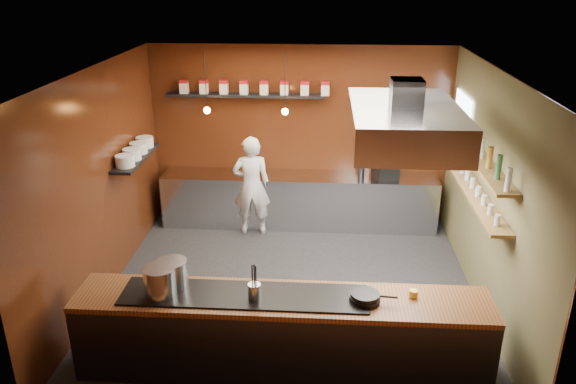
# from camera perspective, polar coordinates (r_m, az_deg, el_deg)

# --- Properties ---
(floor) EXTENTS (5.00, 5.00, 0.00)m
(floor) POSITION_cam_1_polar(r_m,az_deg,el_deg) (7.83, 0.32, -10.03)
(floor) COLOR black
(floor) RESTS_ON ground
(back_wall) EXTENTS (5.00, 0.00, 5.00)m
(back_wall) POSITION_cam_1_polar(r_m,az_deg,el_deg) (9.52, 1.26, 5.78)
(back_wall) COLOR #3A150A
(back_wall) RESTS_ON ground
(left_wall) EXTENTS (0.00, 5.00, 5.00)m
(left_wall) POSITION_cam_1_polar(r_m,az_deg,el_deg) (7.71, -18.55, 0.67)
(left_wall) COLOR #3A150A
(left_wall) RESTS_ON ground
(right_wall) EXTENTS (0.00, 5.00, 5.00)m
(right_wall) POSITION_cam_1_polar(r_m,az_deg,el_deg) (7.44, 19.93, -0.25)
(right_wall) COLOR brown
(right_wall) RESTS_ON ground
(ceiling) EXTENTS (5.00, 5.00, 0.00)m
(ceiling) POSITION_cam_1_polar(r_m,az_deg,el_deg) (6.74, 0.37, 12.16)
(ceiling) COLOR silver
(ceiling) RESTS_ON back_wall
(window_pane) EXTENTS (0.00, 1.00, 1.00)m
(window_pane) POSITION_cam_1_polar(r_m,az_deg,el_deg) (8.87, 17.15, 6.29)
(window_pane) COLOR white
(window_pane) RESTS_ON right_wall
(prep_counter) EXTENTS (4.60, 0.65, 0.90)m
(prep_counter) POSITION_cam_1_polar(r_m,az_deg,el_deg) (9.55, 1.12, -0.83)
(prep_counter) COLOR silver
(prep_counter) RESTS_ON floor
(pass_counter) EXTENTS (4.40, 0.72, 0.94)m
(pass_counter) POSITION_cam_1_polar(r_m,az_deg,el_deg) (6.25, -0.63, -14.15)
(pass_counter) COLOR #38383D
(pass_counter) RESTS_ON floor
(tin_shelf) EXTENTS (2.60, 0.26, 0.04)m
(tin_shelf) POSITION_cam_1_polar(r_m,az_deg,el_deg) (9.29, -4.38, 9.78)
(tin_shelf) COLOR black
(tin_shelf) RESTS_ON back_wall
(plate_shelf) EXTENTS (0.30, 1.40, 0.04)m
(plate_shelf) POSITION_cam_1_polar(r_m,az_deg,el_deg) (8.51, -15.18, 3.40)
(plate_shelf) COLOR black
(plate_shelf) RESTS_ON left_wall
(bottle_shelf_upper) EXTENTS (0.26, 2.80, 0.04)m
(bottle_shelf_upper) POSITION_cam_1_polar(r_m,az_deg,el_deg) (7.54, 18.59, 3.59)
(bottle_shelf_upper) COLOR olive
(bottle_shelf_upper) RESTS_ON right_wall
(bottle_shelf_lower) EXTENTS (0.26, 2.80, 0.04)m
(bottle_shelf_lower) POSITION_cam_1_polar(r_m,az_deg,el_deg) (7.69, 18.17, 0.27)
(bottle_shelf_lower) COLOR olive
(bottle_shelf_lower) RESTS_ON right_wall
(extractor_hood) EXTENTS (1.20, 2.00, 0.72)m
(extractor_hood) POSITION_cam_1_polar(r_m,az_deg,el_deg) (6.51, 11.73, 6.89)
(extractor_hood) COLOR #38383D
(extractor_hood) RESTS_ON ceiling
(pendant_left) EXTENTS (0.10, 0.10, 0.95)m
(pendant_left) POSITION_cam_1_polar(r_m,az_deg,el_deg) (8.76, -8.25, 8.54)
(pendant_left) COLOR black
(pendant_left) RESTS_ON ceiling
(pendant_right) EXTENTS (0.10, 0.10, 0.95)m
(pendant_right) POSITION_cam_1_polar(r_m,az_deg,el_deg) (8.59, -0.30, 8.50)
(pendant_right) COLOR black
(pendant_right) RESTS_ON ceiling
(storage_tins) EXTENTS (2.43, 0.13, 0.22)m
(storage_tins) POSITION_cam_1_polar(r_m,az_deg,el_deg) (9.25, -3.47, 10.57)
(storage_tins) COLOR beige
(storage_tins) RESTS_ON tin_shelf
(plate_stacks) EXTENTS (0.26, 1.16, 0.16)m
(plate_stacks) POSITION_cam_1_polar(r_m,az_deg,el_deg) (8.48, -15.25, 4.04)
(plate_stacks) COLOR silver
(plate_stacks) RESTS_ON plate_shelf
(bottles) EXTENTS (0.06, 2.66, 0.24)m
(bottles) POSITION_cam_1_polar(r_m,az_deg,el_deg) (7.50, 18.71, 4.61)
(bottles) COLOR silver
(bottles) RESTS_ON bottle_shelf_upper
(wine_glasses) EXTENTS (0.07, 2.37, 0.13)m
(wine_glasses) POSITION_cam_1_polar(r_m,az_deg,el_deg) (7.66, 18.24, 0.86)
(wine_glasses) COLOR silver
(wine_glasses) RESTS_ON bottle_shelf_lower
(stockpot_large) EXTENTS (0.40, 0.40, 0.32)m
(stockpot_large) POSITION_cam_1_polar(r_m,az_deg,el_deg) (6.16, -11.67, -8.19)
(stockpot_large) COLOR silver
(stockpot_large) RESTS_ON pass_counter
(stockpot_small) EXTENTS (0.38, 0.38, 0.32)m
(stockpot_small) POSITION_cam_1_polar(r_m,az_deg,el_deg) (6.06, -12.87, -8.84)
(stockpot_small) COLOR #B7BABF
(stockpot_small) RESTS_ON pass_counter
(utensil_crock) EXTENTS (0.16, 0.16, 0.17)m
(utensil_crock) POSITION_cam_1_polar(r_m,az_deg,el_deg) (5.89, -3.43, -10.05)
(utensil_crock) COLOR silver
(utensil_crock) RESTS_ON pass_counter
(frying_pan) EXTENTS (0.49, 0.32, 0.08)m
(frying_pan) POSITION_cam_1_polar(r_m,az_deg,el_deg) (5.94, 7.86, -10.49)
(frying_pan) COLOR black
(frying_pan) RESTS_ON pass_counter
(butter_jar) EXTENTS (0.10, 0.10, 0.08)m
(butter_jar) POSITION_cam_1_polar(r_m,az_deg,el_deg) (6.11, 12.63, -10.04)
(butter_jar) COLOR yellow
(butter_jar) RESTS_ON pass_counter
(espresso_machine) EXTENTS (0.44, 0.42, 0.35)m
(espresso_machine) POSITION_cam_1_polar(r_m,az_deg,el_deg) (9.36, 9.92, 2.45)
(espresso_machine) COLOR black
(espresso_machine) RESTS_ON prep_counter
(chef) EXTENTS (0.65, 0.46, 1.66)m
(chef) POSITION_cam_1_polar(r_m,az_deg,el_deg) (9.15, -3.73, 0.64)
(chef) COLOR white
(chef) RESTS_ON floor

